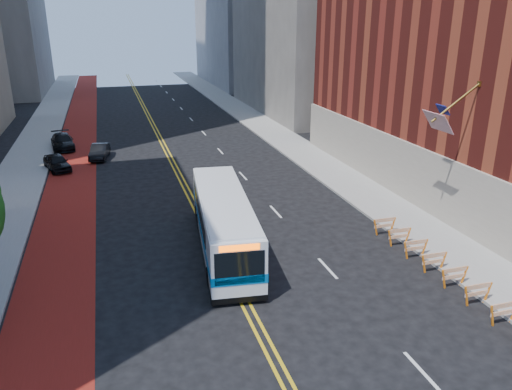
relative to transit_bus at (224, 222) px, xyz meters
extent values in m
plane|color=black|center=(-0.36, -9.60, -1.62)|extent=(160.00, 160.00, 0.00)
cube|color=gray|center=(-12.36, 20.40, -1.54)|extent=(4.00, 140.00, 0.15)
cube|color=gray|center=(11.64, 20.40, -1.54)|extent=(4.00, 140.00, 0.15)
cube|color=maroon|center=(-8.46, 20.40, -1.62)|extent=(3.60, 140.00, 0.01)
cube|color=gold|center=(-0.54, 20.40, -1.62)|extent=(0.14, 140.00, 0.01)
cube|color=gold|center=(-0.18, 20.40, -1.62)|extent=(0.14, 140.00, 0.01)
cube|color=silver|center=(4.44, -11.60, -1.61)|extent=(0.14, 2.20, 0.01)
cube|color=silver|center=(4.44, -3.60, -1.61)|extent=(0.14, 2.20, 0.01)
cube|color=silver|center=(4.44, 4.40, -1.61)|extent=(0.14, 2.20, 0.01)
cube|color=silver|center=(4.44, 12.40, -1.61)|extent=(0.14, 2.20, 0.01)
cube|color=silver|center=(4.44, 20.40, -1.61)|extent=(0.14, 2.20, 0.01)
cube|color=silver|center=(4.44, 28.40, -1.61)|extent=(0.14, 2.20, 0.01)
cube|color=silver|center=(4.44, 36.40, -1.61)|extent=(0.14, 2.20, 0.01)
cube|color=silver|center=(4.44, 44.40, -1.61)|extent=(0.14, 2.20, 0.01)
cube|color=silver|center=(4.44, 52.40, -1.61)|extent=(0.14, 2.20, 0.01)
cube|color=silver|center=(4.44, 60.40, -1.61)|extent=(0.14, 2.20, 0.01)
cube|color=silver|center=(4.44, 68.40, -1.61)|extent=(0.14, 2.20, 0.01)
cube|color=silver|center=(4.44, 76.40, -1.61)|extent=(0.14, 2.20, 0.01)
cube|color=#9E9384|center=(13.69, 2.40, 0.38)|extent=(0.50, 36.00, 4.00)
cube|color=black|center=(13.79, -3.60, -0.52)|extent=(0.35, 2.80, 2.20)
cube|color=black|center=(13.79, 3.40, -0.52)|extent=(0.35, 2.80, 2.20)
cube|color=black|center=(13.79, 10.40, -0.52)|extent=(0.35, 2.80, 2.20)
cube|color=#A57F33|center=(13.69, -1.60, 6.88)|extent=(0.25, 0.25, 0.25)
cylinder|color=#A57F33|center=(12.34, -1.60, 5.98)|extent=(2.85, 0.12, 2.05)
cube|color=#B21419|center=(11.34, -1.60, 4.98)|extent=(0.75, 1.90, 1.05)
cube|color=navy|center=(11.89, -1.15, 5.53)|extent=(0.39, 0.85, 0.52)
cube|color=orange|center=(8.69, -10.05, -1.12)|extent=(0.32, 0.06, 0.99)
cube|color=orange|center=(9.24, -10.05, -0.72)|extent=(1.25, 0.05, 0.22)
cube|color=orange|center=(9.24, -10.05, -1.07)|extent=(1.25, 0.05, 0.18)
cube|color=orange|center=(8.69, -8.50, -1.12)|extent=(0.32, 0.06, 0.99)
cube|color=orange|center=(9.79, -8.50, -1.12)|extent=(0.32, 0.06, 0.99)
cube|color=orange|center=(9.24, -8.50, -0.72)|extent=(1.25, 0.05, 0.22)
cube|color=orange|center=(9.24, -8.50, -1.07)|extent=(1.25, 0.05, 0.18)
cube|color=orange|center=(8.69, -6.95, -1.12)|extent=(0.32, 0.06, 0.99)
cube|color=orange|center=(9.79, -6.95, -1.12)|extent=(0.32, 0.06, 0.99)
cube|color=orange|center=(9.24, -6.95, -0.72)|extent=(1.25, 0.05, 0.22)
cube|color=orange|center=(9.24, -6.95, -1.07)|extent=(1.25, 0.05, 0.18)
cube|color=orange|center=(8.69, -5.40, -1.12)|extent=(0.32, 0.06, 0.99)
cube|color=orange|center=(9.79, -5.40, -1.12)|extent=(0.32, 0.06, 0.99)
cube|color=orange|center=(9.24, -5.40, -0.72)|extent=(1.25, 0.05, 0.22)
cube|color=orange|center=(9.24, -5.40, -1.07)|extent=(1.25, 0.05, 0.18)
cube|color=orange|center=(8.69, -3.85, -1.12)|extent=(0.32, 0.06, 0.99)
cube|color=orange|center=(9.79, -3.85, -1.12)|extent=(0.32, 0.06, 0.99)
cube|color=orange|center=(9.24, -3.85, -0.72)|extent=(1.25, 0.05, 0.22)
cube|color=orange|center=(9.24, -3.85, -1.07)|extent=(1.25, 0.05, 0.18)
cube|color=orange|center=(8.69, -2.30, -1.12)|extent=(0.32, 0.06, 0.99)
cube|color=orange|center=(9.79, -2.30, -1.12)|extent=(0.32, 0.06, 0.99)
cube|color=orange|center=(9.24, -2.30, -0.72)|extent=(1.25, 0.05, 0.22)
cube|color=orange|center=(9.24, -2.30, -1.07)|extent=(1.25, 0.05, 0.18)
cube|color=orange|center=(8.69, -0.75, -1.12)|extent=(0.32, 0.06, 0.99)
cube|color=orange|center=(9.79, -0.75, -1.12)|extent=(0.32, 0.06, 0.99)
cube|color=orange|center=(9.24, -0.75, -0.72)|extent=(1.25, 0.05, 0.22)
cube|color=orange|center=(9.24, -0.75, -1.07)|extent=(1.25, 0.05, 0.18)
cube|color=silver|center=(-0.01, -0.12, 0.04)|extent=(3.68, 11.45, 2.67)
cube|color=#02589B|center=(-0.01, -0.12, -0.35)|extent=(3.72, 11.49, 0.42)
cube|color=black|center=(0.07, 0.62, 0.49)|extent=(3.35, 8.10, 0.89)
cube|color=black|center=(-0.64, -5.68, 0.26)|extent=(2.14, 0.33, 1.50)
cube|color=black|center=(0.61, 5.44, 0.44)|extent=(1.95, 0.31, 0.94)
cube|color=#FF5905|center=(-0.64, -5.69, 1.19)|extent=(1.70, 0.27, 0.28)
cube|color=silver|center=(-0.01, -0.12, 1.43)|extent=(3.50, 10.88, 0.11)
cube|color=black|center=(-0.01, -0.12, -1.29)|extent=(3.71, 11.48, 0.28)
cylinder|color=black|center=(-1.52, -3.58, -1.15)|extent=(0.38, 0.96, 0.94)
cylinder|color=black|center=(0.68, -3.82, -1.15)|extent=(0.38, 0.96, 0.94)
cylinder|color=black|center=(-0.76, 3.13, -1.15)|extent=(0.38, 0.96, 0.94)
cylinder|color=black|center=(1.44, 2.88, -1.15)|extent=(0.38, 0.96, 0.94)
cylinder|color=black|center=(-0.61, 4.47, -1.15)|extent=(0.38, 0.96, 0.94)
cylinder|color=black|center=(1.59, 4.23, -1.15)|extent=(0.38, 0.96, 0.94)
imported|color=black|center=(-9.66, 18.31, -0.97)|extent=(2.68, 4.12, 1.31)
imported|color=black|center=(-6.31, 20.96, -0.98)|extent=(1.94, 4.02, 1.27)
imported|color=black|center=(-9.66, 25.62, -0.93)|extent=(2.56, 4.99, 1.39)
camera|label=1|loc=(-5.36, -23.80, 10.22)|focal=35.00mm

